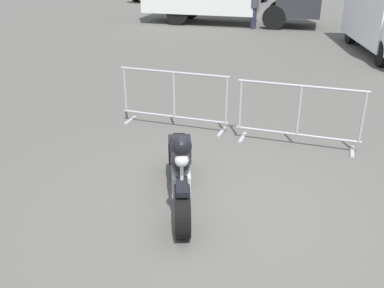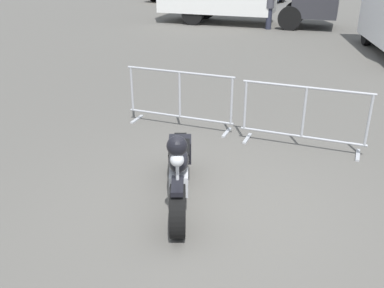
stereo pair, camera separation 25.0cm
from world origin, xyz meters
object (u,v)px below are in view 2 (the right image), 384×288
(motorcycle, at_px, (179,169))
(crowd_barrier_near, at_px, (180,99))
(pedestrian, at_px, (270,6))
(crowd_barrier_far, at_px, (304,117))

(motorcycle, bearing_deg, crowd_barrier_near, -178.81)
(crowd_barrier_near, height_order, pedestrian, pedestrian)
(crowd_barrier_far, bearing_deg, crowd_barrier_near, 180.00)
(motorcycle, height_order, crowd_barrier_near, motorcycle)
(motorcycle, distance_m, pedestrian, 13.89)
(crowd_barrier_far, bearing_deg, motorcycle, -115.84)
(crowd_barrier_near, bearing_deg, motorcycle, -64.17)
(crowd_barrier_near, distance_m, pedestrian, 11.40)
(motorcycle, xyz_separation_m, crowd_barrier_near, (-1.13, 2.34, 0.09))
(motorcycle, relative_size, crowd_barrier_far, 0.97)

